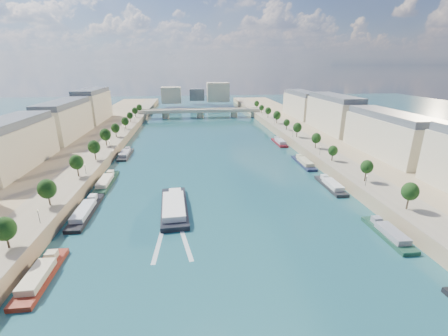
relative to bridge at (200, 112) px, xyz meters
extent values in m
plane|color=#0D3539|center=(0.00, -133.00, -5.08)|extent=(700.00, 700.00, 0.00)
cube|color=#9E8460|center=(-72.00, -133.00, -2.58)|extent=(44.00, 520.00, 5.00)
cube|color=#9E8460|center=(72.00, -133.00, -2.58)|extent=(44.00, 520.00, 5.00)
cube|color=gray|center=(-57.00, -133.00, -0.03)|extent=(14.00, 520.00, 0.10)
cube|color=gray|center=(57.00, -133.00, -0.03)|extent=(14.00, 520.00, 0.10)
cylinder|color=#382B1E|center=(-55.00, -215.00, 1.83)|extent=(0.50, 0.50, 3.82)
ellipsoid|color=black|center=(-55.00, -215.00, 5.42)|extent=(4.80, 4.80, 5.52)
cylinder|color=#382B1E|center=(-55.00, -191.00, 1.83)|extent=(0.50, 0.50, 3.82)
ellipsoid|color=black|center=(-55.00, -191.00, 5.42)|extent=(4.80, 4.80, 5.52)
cylinder|color=#382B1E|center=(-55.00, -167.00, 1.83)|extent=(0.50, 0.50, 3.82)
ellipsoid|color=black|center=(-55.00, -167.00, 5.42)|extent=(4.80, 4.80, 5.52)
cylinder|color=#382B1E|center=(-55.00, -143.00, 1.83)|extent=(0.50, 0.50, 3.82)
ellipsoid|color=black|center=(-55.00, -143.00, 5.42)|extent=(4.80, 4.80, 5.52)
cylinder|color=#382B1E|center=(-55.00, -119.00, 1.83)|extent=(0.50, 0.50, 3.82)
ellipsoid|color=black|center=(-55.00, -119.00, 5.42)|extent=(4.80, 4.80, 5.52)
cylinder|color=#382B1E|center=(-55.00, -95.00, 1.83)|extent=(0.50, 0.50, 3.82)
ellipsoid|color=black|center=(-55.00, -95.00, 5.42)|extent=(4.80, 4.80, 5.52)
cylinder|color=#382B1E|center=(-55.00, -71.00, 1.83)|extent=(0.50, 0.50, 3.82)
ellipsoid|color=black|center=(-55.00, -71.00, 5.42)|extent=(4.80, 4.80, 5.52)
cylinder|color=#382B1E|center=(-55.00, -47.00, 1.83)|extent=(0.50, 0.50, 3.82)
ellipsoid|color=black|center=(-55.00, -47.00, 5.42)|extent=(4.80, 4.80, 5.52)
cylinder|color=#382B1E|center=(-55.00, -23.00, 1.83)|extent=(0.50, 0.50, 3.82)
ellipsoid|color=black|center=(-55.00, -23.00, 5.42)|extent=(4.80, 4.80, 5.52)
cylinder|color=#382B1E|center=(-55.00, 1.00, 1.83)|extent=(0.50, 0.50, 3.82)
ellipsoid|color=black|center=(-55.00, 1.00, 5.42)|extent=(4.80, 4.80, 5.52)
cylinder|color=#382B1E|center=(55.00, -207.00, 1.83)|extent=(0.50, 0.50, 3.82)
ellipsoid|color=black|center=(55.00, -207.00, 5.42)|extent=(4.80, 4.80, 5.52)
cylinder|color=#382B1E|center=(55.00, -183.00, 1.83)|extent=(0.50, 0.50, 3.82)
ellipsoid|color=black|center=(55.00, -183.00, 5.42)|extent=(4.80, 4.80, 5.52)
cylinder|color=#382B1E|center=(55.00, -159.00, 1.83)|extent=(0.50, 0.50, 3.82)
ellipsoid|color=black|center=(55.00, -159.00, 5.42)|extent=(4.80, 4.80, 5.52)
cylinder|color=#382B1E|center=(55.00, -135.00, 1.83)|extent=(0.50, 0.50, 3.82)
ellipsoid|color=black|center=(55.00, -135.00, 5.42)|extent=(4.80, 4.80, 5.52)
cylinder|color=#382B1E|center=(55.00, -111.00, 1.83)|extent=(0.50, 0.50, 3.82)
ellipsoid|color=black|center=(55.00, -111.00, 5.42)|extent=(4.80, 4.80, 5.52)
cylinder|color=#382B1E|center=(55.00, -87.00, 1.83)|extent=(0.50, 0.50, 3.82)
ellipsoid|color=black|center=(55.00, -87.00, 5.42)|extent=(4.80, 4.80, 5.52)
cylinder|color=#382B1E|center=(55.00, -63.00, 1.83)|extent=(0.50, 0.50, 3.82)
ellipsoid|color=black|center=(55.00, -63.00, 5.42)|extent=(4.80, 4.80, 5.52)
cylinder|color=#382B1E|center=(55.00, -39.00, 1.83)|extent=(0.50, 0.50, 3.82)
ellipsoid|color=black|center=(55.00, -39.00, 5.42)|extent=(4.80, 4.80, 5.52)
cylinder|color=#382B1E|center=(55.00, -15.00, 1.83)|extent=(0.50, 0.50, 3.82)
ellipsoid|color=black|center=(55.00, -15.00, 5.42)|extent=(4.80, 4.80, 5.52)
cylinder|color=#382B1E|center=(55.00, 9.00, 1.83)|extent=(0.50, 0.50, 3.82)
ellipsoid|color=black|center=(55.00, 9.00, 5.42)|extent=(4.80, 4.80, 5.52)
cylinder|color=black|center=(-52.50, -203.00, 1.92)|extent=(0.14, 0.14, 4.00)
sphere|color=#FFE5B2|center=(-52.50, -203.00, 4.02)|extent=(0.36, 0.36, 0.36)
cylinder|color=black|center=(-52.50, -163.00, 1.92)|extent=(0.14, 0.14, 4.00)
sphere|color=#FFE5B2|center=(-52.50, -163.00, 4.02)|extent=(0.36, 0.36, 0.36)
cylinder|color=black|center=(-52.50, -123.00, 1.92)|extent=(0.14, 0.14, 4.00)
sphere|color=#FFE5B2|center=(-52.50, -123.00, 4.02)|extent=(0.36, 0.36, 0.36)
cylinder|color=black|center=(-52.50, -83.00, 1.92)|extent=(0.14, 0.14, 4.00)
sphere|color=#FFE5B2|center=(-52.50, -83.00, 4.02)|extent=(0.36, 0.36, 0.36)
cylinder|color=black|center=(-52.50, -43.00, 1.92)|extent=(0.14, 0.14, 4.00)
sphere|color=#FFE5B2|center=(-52.50, -43.00, 4.02)|extent=(0.36, 0.36, 0.36)
cylinder|color=black|center=(52.50, -188.00, 1.92)|extent=(0.14, 0.14, 4.00)
sphere|color=#FFE5B2|center=(52.50, -188.00, 4.02)|extent=(0.36, 0.36, 0.36)
cylinder|color=black|center=(52.50, -148.00, 1.92)|extent=(0.14, 0.14, 4.00)
sphere|color=#FFE5B2|center=(52.50, -148.00, 4.02)|extent=(0.36, 0.36, 0.36)
cylinder|color=black|center=(52.50, -108.00, 1.92)|extent=(0.14, 0.14, 4.00)
sphere|color=#FFE5B2|center=(52.50, -108.00, 4.02)|extent=(0.36, 0.36, 0.36)
cylinder|color=black|center=(52.50, -68.00, 1.92)|extent=(0.14, 0.14, 4.00)
sphere|color=#FFE5B2|center=(52.50, -68.00, 4.02)|extent=(0.36, 0.36, 0.36)
cylinder|color=black|center=(52.50, -28.00, 1.92)|extent=(0.14, 0.14, 4.00)
sphere|color=#FFE5B2|center=(52.50, -28.00, 4.02)|extent=(0.36, 0.36, 0.36)
cube|color=beige|center=(-85.00, -150.00, 9.92)|extent=(16.00, 52.00, 20.00)
cube|color=#474C54|center=(-85.00, -150.00, 21.52)|extent=(14.72, 50.44, 3.20)
cube|color=beige|center=(-85.00, -92.00, 9.92)|extent=(16.00, 52.00, 20.00)
cube|color=#474C54|center=(-85.00, -92.00, 21.52)|extent=(14.72, 50.44, 3.20)
cube|color=beige|center=(-85.00, -34.00, 9.92)|extent=(16.00, 52.00, 20.00)
cube|color=#474C54|center=(-85.00, -34.00, 21.52)|extent=(14.72, 50.44, 3.20)
cube|color=beige|center=(85.00, -150.00, 9.92)|extent=(16.00, 52.00, 20.00)
cube|color=#474C54|center=(85.00, -150.00, 21.52)|extent=(14.72, 50.44, 3.20)
cube|color=beige|center=(85.00, -92.00, 9.92)|extent=(16.00, 52.00, 20.00)
cube|color=#474C54|center=(85.00, -92.00, 21.52)|extent=(14.72, 50.44, 3.20)
cube|color=beige|center=(85.00, -34.00, 9.92)|extent=(16.00, 52.00, 20.00)
cube|color=#474C54|center=(85.00, -34.00, 21.52)|extent=(14.72, 50.44, 3.20)
cube|color=beige|center=(-30.00, 77.00, 8.92)|extent=(22.00, 18.00, 18.00)
cube|color=beige|center=(25.00, 87.00, 10.92)|extent=(26.00, 20.00, 22.00)
cube|color=#474C54|center=(0.00, 102.00, 6.92)|extent=(18.00, 16.00, 14.00)
cube|color=#C1B79E|center=(0.00, 0.00, 1.12)|extent=(112.00, 11.00, 2.20)
cube|color=#C1B79E|center=(0.00, -5.00, 2.62)|extent=(112.00, 0.80, 0.90)
cube|color=#C1B79E|center=(0.00, 5.00, 2.62)|extent=(112.00, 0.80, 0.90)
cylinder|color=#C1B79E|center=(-32.00, 0.00, -2.58)|extent=(6.40, 6.40, 5.00)
cylinder|color=#C1B79E|center=(0.00, 0.00, -2.58)|extent=(6.40, 6.40, 5.00)
cylinder|color=#C1B79E|center=(32.00, 0.00, -2.58)|extent=(6.40, 6.40, 5.00)
cube|color=#C1B79E|center=(-52.00, 0.00, -2.58)|extent=(6.00, 12.00, 5.00)
cube|color=#C1B79E|center=(52.00, 0.00, -2.58)|extent=(6.00, 12.00, 5.00)
cube|color=black|center=(-16.44, -188.43, -4.60)|extent=(10.49, 30.86, 2.17)
cube|color=white|center=(-16.44, -190.86, -2.54)|extent=(8.29, 20.15, 1.95)
cube|color=white|center=(-16.44, -179.31, -2.61)|extent=(4.55, 3.90, 1.80)
cube|color=silver|center=(-19.64, -205.43, -5.06)|extent=(2.82, 26.02, 0.04)
cube|color=silver|center=(-13.24, -205.43, -5.06)|extent=(5.89, 25.79, 0.04)
cube|color=maroon|center=(-45.50, -220.51, -4.78)|extent=(5.00, 20.53, 1.80)
cube|color=beige|center=(-45.50, -222.15, -3.08)|extent=(4.10, 11.29, 1.60)
cube|color=beige|center=(-45.50, -214.35, -2.98)|extent=(2.50, 2.46, 1.80)
cube|color=black|center=(-45.50, -188.01, -4.78)|extent=(5.00, 26.59, 1.80)
cube|color=silver|center=(-45.50, -190.14, -3.08)|extent=(4.10, 14.63, 1.60)
cube|color=silver|center=(-45.50, -180.04, -2.98)|extent=(2.50, 3.19, 1.80)
cube|color=#163926|center=(-45.50, -161.31, -4.78)|extent=(5.00, 24.93, 1.80)
cube|color=beige|center=(-45.50, -163.30, -3.08)|extent=(4.10, 13.71, 1.60)
cube|color=beige|center=(-45.50, -153.83, -2.98)|extent=(2.50, 2.99, 1.80)
cube|color=#2B2B2E|center=(-45.50, -120.54, -4.78)|extent=(5.00, 22.69, 1.80)
cube|color=gray|center=(-45.50, -122.35, -3.08)|extent=(4.10, 12.48, 1.60)
cube|color=gray|center=(-45.50, -113.73, -2.98)|extent=(2.50, 2.72, 1.80)
cube|color=#1A4130|center=(45.50, -212.77, -4.78)|extent=(5.00, 19.68, 1.80)
cube|color=gray|center=(45.50, -214.34, -3.08)|extent=(4.10, 10.82, 1.60)
cube|color=gray|center=(45.50, -206.86, -2.98)|extent=(2.50, 2.36, 1.80)
cube|color=#232326|center=(45.50, -175.97, -4.78)|extent=(5.00, 20.83, 1.80)
cube|color=silver|center=(45.50, -177.64, -3.08)|extent=(4.10, 11.46, 1.60)
cube|color=silver|center=(45.50, -169.72, -2.98)|extent=(2.50, 2.50, 1.80)
cube|color=#1C223E|center=(45.50, -146.27, -4.78)|extent=(5.00, 22.78, 1.80)
cube|color=beige|center=(45.50, -148.09, -3.08)|extent=(4.10, 12.53, 1.60)
cube|color=beige|center=(45.50, -139.43, -2.98)|extent=(2.50, 2.73, 1.80)
cube|color=maroon|center=(45.50, -104.58, -4.78)|extent=(5.00, 20.68, 1.80)
cube|color=#ABAFB7|center=(45.50, -106.23, -3.08)|extent=(4.10, 11.37, 1.60)
cube|color=#ABAFB7|center=(45.50, -98.37, -2.98)|extent=(2.50, 2.48, 1.80)
camera|label=1|loc=(-10.09, -282.09, 41.67)|focal=24.00mm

